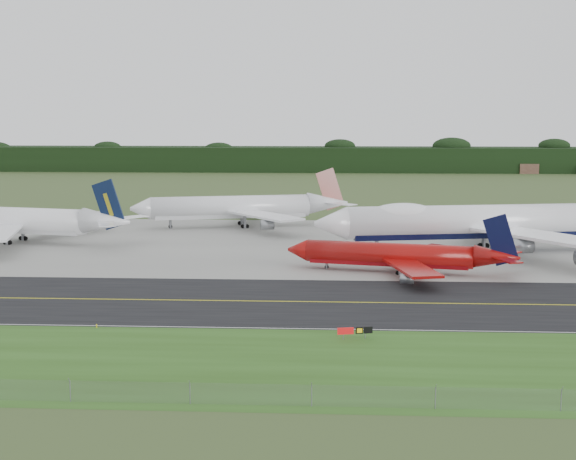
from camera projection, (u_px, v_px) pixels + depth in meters
The scene contains 15 objects.
ground at pixel (357, 296), 125.52m from camera, with size 600.00×600.00×0.00m, color #3D5427.
grass_verge at pixel (367, 366), 90.94m from camera, with size 400.00×30.00×0.01m, color #294C16.
taxiway at pixel (358, 302), 121.57m from camera, with size 400.00×32.00×0.02m, color black.
apron at pixel (350, 244), 175.92m from camera, with size 400.00×78.00×0.01m, color gray.
taxiway_centreline at pixel (358, 302), 121.56m from camera, with size 400.00×0.40×0.00m, color gold.
taxiway_edge_line at pixel (362, 329), 106.25m from camera, with size 400.00×0.25×0.00m, color silver.
perimeter_fence at pixel (373, 397), 77.93m from camera, with size 320.00×0.10×320.00m.
horizon_treeline at pixel (340, 160), 395.25m from camera, with size 700.00×25.00×12.00m.
jet_ba_747 at pixel (484, 222), 165.39m from camera, with size 72.88×59.58×18.39m.
jet_red_737 at pixel (401, 256), 143.90m from camera, with size 41.58×33.37×11.29m.
jet_navy_gold at pixel (14, 221), 177.44m from camera, with size 56.63×48.60×14.69m.
jet_star_tail at pixel (242, 207), 202.41m from camera, with size 54.98×45.14×14.64m.
taxiway_sign at pixel (355, 331), 101.72m from camera, with size 4.49×1.13×1.52m.
edge_marker_left at pixel (97, 326), 107.11m from camera, with size 0.16×0.16×0.50m, color yellow.
edge_marker_center at pixel (352, 330), 105.30m from camera, with size 0.16×0.16×0.50m, color yellow.
Camera 1 is at (-4.28, -123.12, 28.40)m, focal length 50.00 mm.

